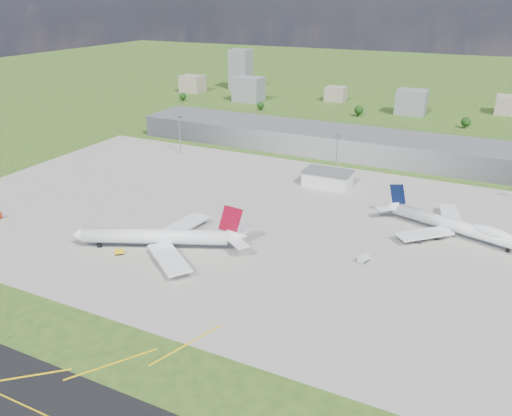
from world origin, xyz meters
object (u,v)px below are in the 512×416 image
at_px(airliner_red_twin, 162,237).
at_px(tug_yellow, 119,252).
at_px(van_white_near, 364,259).
at_px(airliner_blue_quad, 456,226).

xyz_separation_m(airliner_red_twin, tug_yellow, (-13.32, -12.07, -4.56)).
height_order(tug_yellow, van_white_near, van_white_near).
relative_size(tug_yellow, van_white_near, 0.74).
height_order(airliner_red_twin, airliner_blue_quad, airliner_red_twin).
height_order(airliner_blue_quad, tug_yellow, airliner_blue_quad).
bearing_deg(airliner_red_twin, airliner_blue_quad, -172.11).
height_order(airliner_blue_quad, van_white_near, airliner_blue_quad).
bearing_deg(airliner_blue_quad, airliner_red_twin, -131.97).
distance_m(airliner_blue_quad, tug_yellow, 148.63).
distance_m(airliner_red_twin, van_white_near, 85.25).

